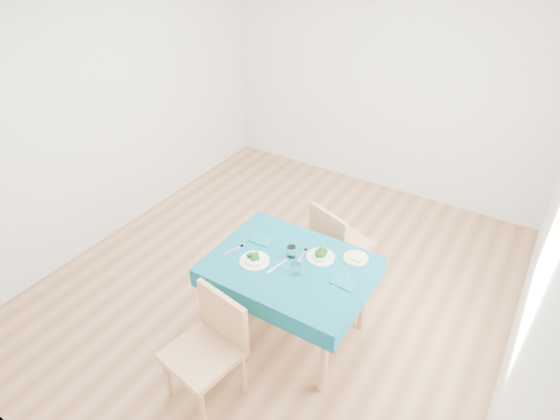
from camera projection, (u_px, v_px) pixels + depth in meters
The scene contains 16 objects.
room_shell at pixel (280, 159), 3.76m from camera, with size 4.02×4.52×2.73m.
table at pixel (290, 299), 3.80m from camera, with size 1.22×0.93×0.76m, color #094F64.
chair_near at pixel (200, 339), 3.20m from camera, with size 0.47×0.51×1.18m, color tan.
chair_far at pixel (343, 232), 4.27m from camera, with size 0.44×0.49×1.11m, color tan.
bowl_near at pixel (254, 258), 3.59m from camera, with size 0.23×0.23×0.07m, color white, non-canonical shape.
bowl_far at pixel (321, 254), 3.63m from camera, with size 0.22×0.22×0.07m, color white, non-canonical shape.
fork_near at pixel (233, 250), 3.72m from camera, with size 0.03×0.19×0.00m, color silver.
knife_near at pixel (278, 265), 3.57m from camera, with size 0.02×0.23×0.00m, color silver.
fork_far at pixel (302, 256), 3.67m from camera, with size 0.02×0.19×0.00m, color silver.
knife_far at pixel (340, 280), 3.43m from camera, with size 0.01×0.19×0.00m, color silver.
napkin_near at pixel (262, 240), 3.83m from camera, with size 0.18×0.13×0.01m, color #0D596F.
napkin_far at pixel (344, 283), 3.41m from camera, with size 0.18×0.13×0.01m, color #0D596F.
tumbler_center at pixel (291, 252), 3.64m from camera, with size 0.07×0.07×0.09m, color white.
tumbler_side at pixel (296, 269), 3.47m from camera, with size 0.07×0.07×0.09m, color white.
side_plate at pixel (356, 258), 3.64m from camera, with size 0.20×0.20×0.01m, color #D4E36F.
bread_slice at pixel (356, 257), 3.63m from camera, with size 0.10×0.10×0.01m, color beige.
Camera 1 is at (1.78, -2.84, 3.11)m, focal length 30.00 mm.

